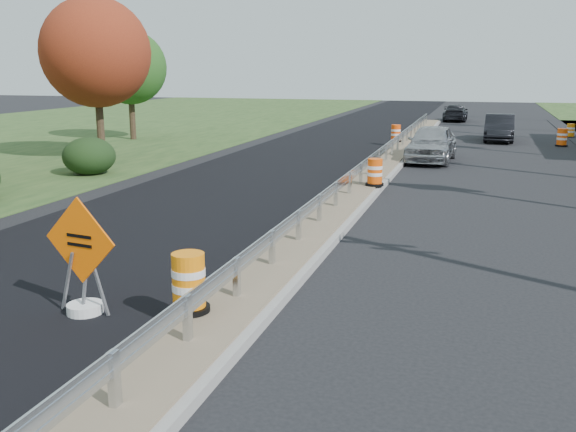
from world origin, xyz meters
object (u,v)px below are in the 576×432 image
(car_dark_mid, at_px, (499,128))
(car_dark_far, at_px, (455,113))
(barrel_median_far, at_px, (396,134))
(car_silver, at_px, (432,143))
(barrel_median_near, at_px, (189,284))
(barrel_shoulder_mid, at_px, (562,138))
(caution_sign, at_px, (83,285))
(barrel_shoulder_far, at_px, (571,131))
(barrel_median_mid, at_px, (375,173))

(car_dark_mid, height_order, car_dark_far, car_dark_mid)
(barrel_median_far, xyz_separation_m, car_silver, (2.35, -5.46, 0.16))
(barrel_median_near, relative_size, car_silver, 0.20)
(barrel_shoulder_mid, height_order, car_silver, car_silver)
(caution_sign, distance_m, car_dark_far, 45.14)
(car_dark_far, bearing_deg, car_dark_mid, 102.61)
(barrel_median_near, bearing_deg, car_dark_mid, 80.00)
(barrel_shoulder_far, distance_m, car_dark_mid, 5.36)
(barrel_shoulder_mid, distance_m, car_dark_mid, 3.76)
(barrel_median_mid, height_order, car_silver, car_silver)
(barrel_median_far, bearing_deg, barrel_shoulder_mid, 15.87)
(caution_sign, xyz_separation_m, barrel_median_far, (1.88, 26.39, 0.15))
(barrel_median_near, distance_m, barrel_shoulder_mid, 30.05)
(barrel_median_far, relative_size, barrel_shoulder_mid, 0.96)
(barrel_median_near, height_order, car_dark_far, car_dark_far)
(caution_sign, xyz_separation_m, car_silver, (4.23, 20.92, 0.31))
(barrel_median_mid, bearing_deg, car_dark_far, 87.78)
(car_silver, bearing_deg, barrel_shoulder_mid, 54.33)
(car_silver, xyz_separation_m, car_dark_far, (-0.00, 24.01, -0.17))
(barrel_shoulder_far, height_order, car_dark_far, car_dark_far)
(barrel_median_mid, height_order, car_dark_mid, car_dark_mid)
(car_silver, xyz_separation_m, car_dark_mid, (3.13, 9.81, -0.07))
(barrel_median_far, relative_size, car_silver, 0.19)
(caution_sign, bearing_deg, barrel_median_near, 11.75)
(barrel_median_near, xyz_separation_m, car_dark_far, (2.27, 44.84, -0.05))
(car_silver, bearing_deg, barrel_median_far, 116.36)
(car_dark_mid, bearing_deg, car_silver, -106.54)
(caution_sign, distance_m, barrel_shoulder_far, 35.89)
(caution_sign, height_order, barrel_median_near, caution_sign)
(barrel_shoulder_far, xyz_separation_m, car_dark_mid, (-4.27, -3.22, 0.36))
(car_silver, bearing_deg, barrel_shoulder_far, 63.52)
(caution_sign, relative_size, barrel_shoulder_mid, 2.14)
(barrel_shoulder_far, bearing_deg, car_dark_mid, -142.96)
(barrel_median_near, height_order, car_dark_mid, car_dark_mid)
(barrel_median_far, xyz_separation_m, car_dark_mid, (5.48, 4.35, 0.09))
(barrel_median_far, height_order, barrel_shoulder_far, barrel_median_far)
(barrel_median_near, xyz_separation_m, barrel_shoulder_mid, (8.65, 28.77, -0.24))
(caution_sign, distance_m, car_dark_mid, 31.60)
(barrel_median_near, distance_m, car_dark_far, 44.90)
(barrel_median_mid, height_order, barrel_shoulder_far, barrel_median_mid)
(barrel_median_near, bearing_deg, car_silver, 83.77)
(barrel_median_near, relative_size, barrel_shoulder_mid, 1.03)
(caution_sign, xyz_separation_m, barrel_median_near, (1.96, 0.10, 0.18))
(barrel_median_far, distance_m, car_dark_far, 18.70)
(barrel_shoulder_mid, bearing_deg, car_silver, -128.76)
(barrel_shoulder_mid, bearing_deg, car_dark_mid, 150.20)
(barrel_median_near, bearing_deg, caution_sign, -177.18)
(car_silver, bearing_deg, barrel_median_near, -93.15)
(barrel_median_mid, relative_size, car_dark_far, 0.20)
(caution_sign, height_order, barrel_shoulder_far, caution_sign)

